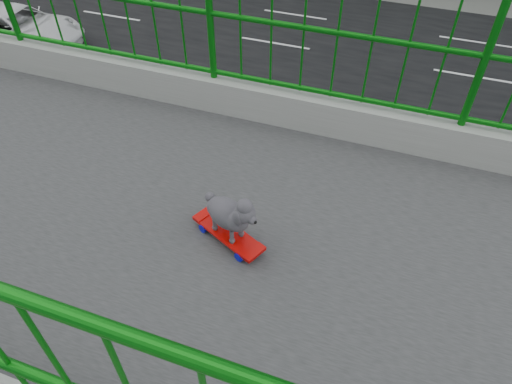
{
  "coord_description": "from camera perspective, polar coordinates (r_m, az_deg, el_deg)",
  "views": [
    {
      "loc": [
        1.8,
        5.53,
        9.38
      ],
      "look_at": [
        -0.4,
        4.74,
        7.09
      ],
      "focal_mm": 32.99,
      "sensor_mm": 36.0,
      "label": 1
    }
  ],
  "objects": [
    {
      "name": "road",
      "position": [
        18.37,
        -0.65,
        13.61
      ],
      "size": [
        18.0,
        90.0,
        0.02
      ],
      "primitive_type": "cube",
      "color": "black",
      "rests_on": "ground"
    },
    {
      "name": "poodle",
      "position": [
        2.89,
        -3.23,
        -2.6
      ],
      "size": [
        0.28,
        0.41,
        0.37
      ],
      "rotation": [
        0.0,
        0.0,
        -0.43
      ],
      "color": "#2B292D",
      "rests_on": "skateboard"
    },
    {
      "name": "skateboard",
      "position": [
        3.07,
        -3.38,
        -5.11
      ],
      "size": [
        0.36,
        0.55,
        0.07
      ],
      "rotation": [
        0.0,
        0.0,
        -0.43
      ],
      "color": "red",
      "rests_on": "footbridge"
    },
    {
      "name": "car_2",
      "position": [
        22.7,
        -26.78,
        17.43
      ],
      "size": [
        2.49,
        5.39,
        1.5
      ],
      "primitive_type": "imported",
      "rotation": [
        0.0,
        0.0,
        3.14
      ],
      "color": "white",
      "rests_on": "ground"
    }
  ]
}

